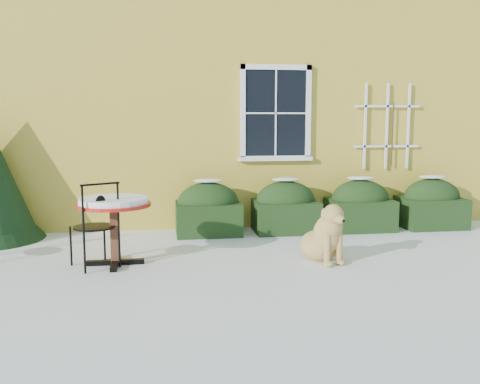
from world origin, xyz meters
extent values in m
plane|color=white|center=(0.00, 0.00, 0.00)|extent=(80.00, 80.00, 0.00)
cube|color=yellow|center=(0.00, 7.00, 3.00)|extent=(12.00, 8.00, 6.00)
cube|color=black|center=(0.90, 2.96, 1.98)|extent=(1.05, 0.03, 1.45)
cube|color=white|center=(0.90, 2.95, 2.75)|extent=(1.23, 0.06, 0.09)
cube|color=white|center=(0.90, 2.95, 1.21)|extent=(1.23, 0.06, 0.09)
cube|color=white|center=(0.33, 2.95, 1.98)|extent=(0.09, 0.06, 1.63)
cube|color=white|center=(1.47, 2.95, 1.98)|extent=(0.09, 0.06, 1.63)
cube|color=white|center=(0.90, 2.94, 1.98)|extent=(0.02, 0.02, 1.45)
cube|color=white|center=(0.90, 2.94, 1.98)|extent=(1.05, 0.02, 0.02)
cube|color=white|center=(0.90, 2.95, 1.20)|extent=(1.29, 0.14, 0.07)
cube|color=white|center=(2.50, 2.94, 1.75)|extent=(0.04, 0.03, 1.50)
cube|color=white|center=(2.90, 2.94, 1.75)|extent=(0.04, 0.03, 1.50)
cube|color=white|center=(3.30, 2.94, 1.75)|extent=(0.04, 0.03, 1.50)
cube|color=white|center=(2.90, 2.94, 1.40)|extent=(1.20, 0.03, 0.04)
cube|color=white|center=(2.90, 2.94, 2.10)|extent=(1.20, 0.03, 0.04)
cylinder|color=#472D19|center=(3.00, 2.92, 1.60)|extent=(0.02, 0.02, 1.10)
cube|color=black|center=(-0.30, 2.55, 0.26)|extent=(1.05, 0.80, 0.52)
ellipsoid|color=black|center=(-0.30, 2.55, 0.52)|extent=(1.00, 0.72, 0.67)
ellipsoid|color=white|center=(-0.30, 2.55, 0.88)|extent=(0.47, 0.32, 0.06)
cube|color=black|center=(1.00, 2.55, 0.26)|extent=(1.05, 0.80, 0.52)
ellipsoid|color=black|center=(1.00, 2.55, 0.52)|extent=(1.00, 0.72, 0.67)
ellipsoid|color=white|center=(1.00, 2.55, 0.88)|extent=(0.47, 0.32, 0.06)
cube|color=black|center=(2.30, 2.55, 0.26)|extent=(1.05, 0.80, 0.52)
ellipsoid|color=black|center=(2.30, 2.55, 0.52)|extent=(1.00, 0.72, 0.67)
ellipsoid|color=white|center=(2.30, 2.55, 0.88)|extent=(0.47, 0.32, 0.06)
cube|color=black|center=(3.60, 2.55, 0.26)|extent=(1.05, 0.80, 0.52)
ellipsoid|color=black|center=(3.60, 2.55, 0.52)|extent=(1.00, 0.72, 0.67)
ellipsoid|color=white|center=(3.60, 2.55, 0.88)|extent=(0.47, 0.32, 0.06)
cube|color=black|center=(-1.66, 0.86, 0.03)|extent=(0.74, 0.08, 0.06)
cube|color=black|center=(-1.66, 0.86, 0.03)|extent=(0.08, 0.74, 0.06)
cube|color=brown|center=(-1.66, 0.86, 0.39)|extent=(0.11, 0.11, 0.79)
cylinder|color=#B7180F|center=(-1.66, 0.86, 0.79)|extent=(0.95, 0.95, 0.04)
cylinder|color=white|center=(-1.66, 0.86, 0.84)|extent=(0.88, 0.88, 0.07)
cylinder|color=black|center=(-1.82, 1.12, 0.26)|extent=(0.03, 0.03, 0.51)
cylinder|color=black|center=(-2.21, 0.89, 0.26)|extent=(0.03, 0.03, 0.51)
cylinder|color=black|center=(-1.59, 0.72, 0.26)|extent=(0.03, 0.03, 0.51)
cylinder|color=black|center=(-1.99, 0.49, 0.26)|extent=(0.03, 0.03, 0.51)
cylinder|color=black|center=(-1.90, 0.80, 0.51)|extent=(0.53, 0.53, 0.02)
cylinder|color=black|center=(-1.59, 0.72, 0.80)|extent=(0.03, 0.03, 0.57)
cylinder|color=black|center=(-1.99, 0.49, 0.80)|extent=(0.03, 0.03, 0.57)
cylinder|color=black|center=(-1.79, 0.61, 1.09)|extent=(0.45, 0.27, 0.03)
ellipsoid|color=black|center=(-1.79, 0.61, 0.86)|extent=(0.14, 0.10, 0.18)
ellipsoid|color=tan|center=(1.04, 0.73, 0.19)|extent=(0.66, 0.69, 0.42)
ellipsoid|color=tan|center=(1.10, 0.55, 0.38)|extent=(0.48, 0.45, 0.52)
sphere|color=tan|center=(1.11, 0.50, 0.49)|extent=(0.32, 0.32, 0.32)
cylinder|color=tan|center=(1.05, 0.40, 0.21)|extent=(0.08, 0.08, 0.41)
cylinder|color=tan|center=(1.22, 0.46, 0.21)|extent=(0.08, 0.08, 0.41)
ellipsoid|color=tan|center=(1.06, 0.36, 0.04)|extent=(0.11, 0.15, 0.07)
ellipsoid|color=tan|center=(1.24, 0.41, 0.04)|extent=(0.11, 0.15, 0.07)
cylinder|color=tan|center=(1.12, 0.49, 0.55)|extent=(0.25, 0.28, 0.22)
sphere|color=tan|center=(1.13, 0.45, 0.66)|extent=(0.27, 0.27, 0.27)
ellipsoid|color=tan|center=(1.17, 0.33, 0.62)|extent=(0.18, 0.24, 0.12)
sphere|color=black|center=(1.19, 0.24, 0.62)|extent=(0.05, 0.05, 0.05)
ellipsoid|color=tan|center=(1.01, 0.45, 0.66)|extent=(0.09, 0.11, 0.17)
ellipsoid|color=tan|center=(1.23, 0.52, 0.66)|extent=(0.09, 0.11, 0.17)
cylinder|color=tan|center=(1.14, 0.98, 0.06)|extent=(0.29, 0.28, 0.08)
camera|label=1|loc=(-1.03, -6.06, 1.87)|focal=40.00mm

